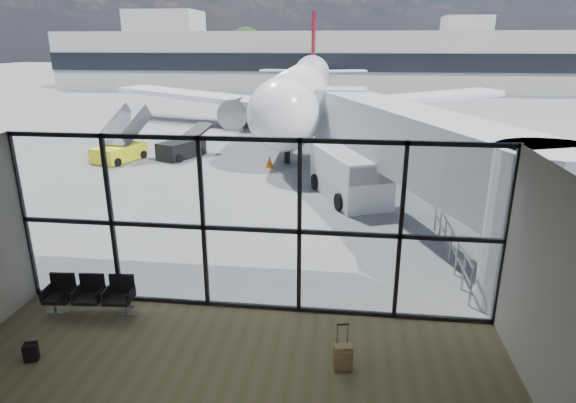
% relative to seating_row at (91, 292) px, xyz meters
% --- Properties ---
extents(ground, '(220.00, 220.00, 0.00)m').
position_rel_seating_row_xyz_m(ground, '(4.04, 40.68, -0.55)').
color(ground, slate).
rests_on(ground, ground).
extents(lounge_shell, '(12.02, 8.01, 4.51)m').
position_rel_seating_row_xyz_m(lounge_shell, '(4.04, -4.12, 2.10)').
color(lounge_shell, brown).
rests_on(lounge_shell, ground).
extents(glass_curtain_wall, '(12.10, 0.12, 4.50)m').
position_rel_seating_row_xyz_m(glass_curtain_wall, '(4.04, 0.68, 1.69)').
color(glass_curtain_wall, white).
rests_on(glass_curtain_wall, ground).
extents(jet_bridge, '(8.00, 16.50, 4.33)m').
position_rel_seating_row_xyz_m(jet_bridge, '(8.94, 7.75, 2.21)').
color(jet_bridge, '#A1A4A6').
rests_on(jet_bridge, ground).
extents(apron_railing, '(0.06, 5.46, 1.11)m').
position_rel_seating_row_xyz_m(apron_railing, '(9.64, 4.18, 0.17)').
color(apron_railing, gray).
rests_on(apron_railing, ground).
extents(far_terminal, '(80.00, 12.20, 11.00)m').
position_rel_seating_row_xyz_m(far_terminal, '(3.45, 62.65, 3.66)').
color(far_terminal, '#ABABA6').
rests_on(far_terminal, ground).
extents(tree_0, '(4.95, 4.95, 7.12)m').
position_rel_seating_row_xyz_m(tree_0, '(-40.96, 72.68, 4.08)').
color(tree_0, '#382619').
rests_on(tree_0, ground).
extents(tree_1, '(5.61, 5.61, 8.07)m').
position_rel_seating_row_xyz_m(tree_1, '(-34.96, 72.68, 4.70)').
color(tree_1, '#382619').
rests_on(tree_1, ground).
extents(tree_2, '(6.27, 6.27, 9.03)m').
position_rel_seating_row_xyz_m(tree_2, '(-28.96, 72.68, 5.32)').
color(tree_2, '#382619').
rests_on(tree_2, ground).
extents(tree_3, '(4.95, 4.95, 7.12)m').
position_rel_seating_row_xyz_m(tree_3, '(-22.96, 72.68, 4.08)').
color(tree_3, '#382619').
rests_on(tree_3, ground).
extents(tree_4, '(5.61, 5.61, 8.07)m').
position_rel_seating_row_xyz_m(tree_4, '(-16.96, 72.68, 4.70)').
color(tree_4, '#382619').
rests_on(tree_4, ground).
extents(tree_5, '(6.27, 6.27, 9.03)m').
position_rel_seating_row_xyz_m(tree_5, '(-10.96, 72.68, 5.32)').
color(tree_5, '#382619').
rests_on(tree_5, ground).
extents(seating_row, '(2.25, 0.78, 1.00)m').
position_rel_seating_row_xyz_m(seating_row, '(0.00, 0.00, 0.00)').
color(seating_row, gray).
rests_on(seating_row, ground).
extents(backpack, '(0.32, 0.32, 0.43)m').
position_rel_seating_row_xyz_m(backpack, '(-0.31, -2.06, -0.35)').
color(backpack, black).
rests_on(backpack, ground).
extents(suitcase, '(0.42, 0.33, 1.04)m').
position_rel_seating_row_xyz_m(suitcase, '(6.39, -1.54, -0.24)').
color(suitcase, olive).
rests_on(suitcase, ground).
extents(airliner, '(32.93, 38.11, 9.82)m').
position_rel_seating_row_xyz_m(airliner, '(2.58, 31.02, 2.44)').
color(airliner, white).
rests_on(airliner, ground).
extents(service_van, '(3.73, 5.19, 2.07)m').
position_rel_seating_row_xyz_m(service_van, '(6.52, 10.37, 0.51)').
color(service_van, white).
rests_on(service_van, ground).
extents(belt_loader, '(2.71, 4.06, 1.78)m').
position_rel_seating_row_xyz_m(belt_loader, '(-3.42, 17.16, 0.05)').
color(belt_loader, black).
rests_on(belt_loader, ground).
extents(mobile_stairs, '(2.63, 3.85, 2.48)m').
position_rel_seating_row_xyz_m(mobile_stairs, '(-6.79, 15.94, 0.04)').
color(mobile_stairs, yellow).
rests_on(mobile_stairs, ground).
extents(traffic_cone_a, '(0.46, 0.46, 0.66)m').
position_rel_seating_row_xyz_m(traffic_cone_a, '(2.11, 15.38, -0.24)').
color(traffic_cone_a, orange).
rests_on(traffic_cone_a, ground).
extents(traffic_cone_b, '(0.46, 0.46, 0.66)m').
position_rel_seating_row_xyz_m(traffic_cone_b, '(5.70, 14.52, -0.24)').
color(traffic_cone_b, red).
rests_on(traffic_cone_b, ground).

